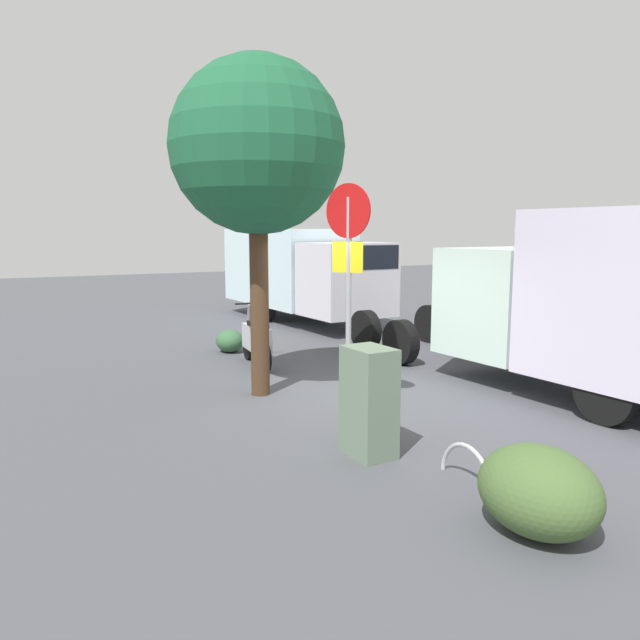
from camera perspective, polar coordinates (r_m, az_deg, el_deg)
name	(u,v)px	position (r m, az deg, el deg)	size (l,w,h in m)	color
ground_plane	(354,393)	(10.18, 3.18, -6.81)	(60.00, 60.00, 0.00)	#484A50
box_truck_near	(618,300)	(10.21, 26.08, 1.71)	(7.47, 2.65, 2.97)	black
box_truck_far	(304,269)	(17.86, -1.55, 4.75)	(8.35, 2.66, 2.70)	black
motorcycle	(257,340)	(12.10, -5.94, -1.88)	(1.81, 0.56, 1.20)	black
stop_sign	(348,263)	(8.65, 2.65, 5.36)	(0.71, 0.33, 3.31)	#9E9EA3
street_tree	(257,148)	(9.86, -5.88, 15.65)	(2.73, 2.73, 5.32)	#47301E
utility_cabinet	(369,402)	(7.30, 4.60, -7.62)	(0.62, 0.46, 1.31)	slate
bike_rack_hoop	(466,482)	(6.91, 13.45, -14.51)	(0.85, 0.85, 0.05)	#B7B7BC
shrub_near_sign	(230,341)	(13.62, -8.41, -1.94)	(0.73, 0.60, 0.50)	#37623C
shrub_mid_verge	(539,491)	(5.89, 19.73, -14.76)	(1.16, 0.95, 0.79)	#476332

